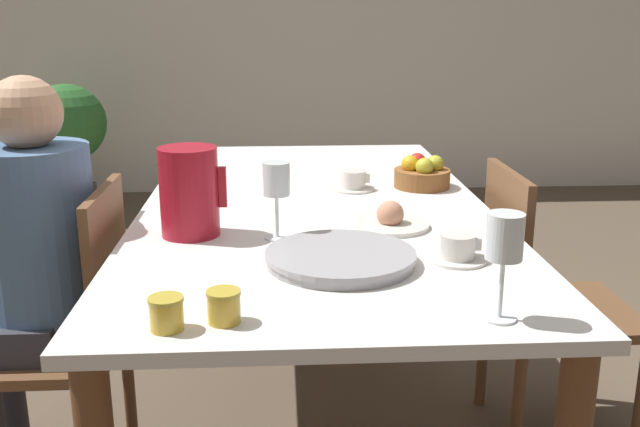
# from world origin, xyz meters

# --- Properties ---
(ground_plane) EXTENTS (20.00, 20.00, 0.00)m
(ground_plane) POSITION_xyz_m (0.00, 0.00, 0.00)
(ground_plane) COLOR brown
(wall_back) EXTENTS (10.00, 0.06, 2.60)m
(wall_back) POSITION_xyz_m (0.00, 3.29, 1.30)
(wall_back) COLOR silver
(wall_back) RESTS_ON ground_plane
(dining_table) EXTENTS (1.02, 1.92, 0.77)m
(dining_table) POSITION_xyz_m (0.00, 0.00, 0.67)
(dining_table) COLOR silver
(dining_table) RESTS_ON ground_plane
(chair_person_side) EXTENTS (0.42, 0.42, 0.87)m
(chair_person_side) POSITION_xyz_m (-0.70, -0.23, 0.47)
(chair_person_side) COLOR brown
(chair_person_side) RESTS_ON ground_plane
(chair_opposite) EXTENTS (0.42, 0.42, 0.87)m
(chair_opposite) POSITION_xyz_m (0.70, -0.07, 0.47)
(chair_opposite) COLOR brown
(chair_opposite) RESTS_ON ground_plane
(person_seated) EXTENTS (0.39, 0.41, 1.17)m
(person_seated) POSITION_xyz_m (-0.78, -0.21, 0.69)
(person_seated) COLOR #33333D
(person_seated) RESTS_ON ground_plane
(red_pitcher) EXTENTS (0.17, 0.15, 0.23)m
(red_pitcher) POSITION_xyz_m (-0.33, -0.29, 0.88)
(red_pitcher) COLOR #A31423
(red_pitcher) RESTS_ON dining_table
(wine_glass_water) EXTENTS (0.07, 0.07, 0.20)m
(wine_glass_water) POSITION_xyz_m (-0.11, -0.34, 0.91)
(wine_glass_water) COLOR white
(wine_glass_water) RESTS_ON dining_table
(wine_glass_juice) EXTENTS (0.07, 0.07, 0.21)m
(wine_glass_juice) POSITION_xyz_m (0.30, -0.86, 0.92)
(wine_glass_juice) COLOR white
(wine_glass_juice) RESTS_ON dining_table
(teacup_near_person) EXTENTS (0.14, 0.14, 0.06)m
(teacup_near_person) POSITION_xyz_m (0.30, -0.53, 0.79)
(teacup_near_person) COLOR silver
(teacup_near_person) RESTS_ON dining_table
(teacup_across) EXTENTS (0.14, 0.14, 0.06)m
(teacup_across) POSITION_xyz_m (0.13, 0.17, 0.79)
(teacup_across) COLOR silver
(teacup_across) RESTS_ON dining_table
(serving_tray) EXTENTS (0.35, 0.35, 0.03)m
(serving_tray) POSITION_xyz_m (0.03, -0.54, 0.78)
(serving_tray) COLOR #9E9EA3
(serving_tray) RESTS_ON dining_table
(bread_plate) EXTENTS (0.21, 0.21, 0.07)m
(bread_plate) POSITION_xyz_m (0.19, -0.25, 0.78)
(bread_plate) COLOR silver
(bread_plate) RESTS_ON dining_table
(jam_jar_amber) EXTENTS (0.06, 0.06, 0.06)m
(jam_jar_amber) POSITION_xyz_m (-0.31, -0.87, 0.80)
(jam_jar_amber) COLOR gold
(jam_jar_amber) RESTS_ON dining_table
(jam_jar_red) EXTENTS (0.06, 0.06, 0.06)m
(jam_jar_red) POSITION_xyz_m (-0.21, -0.84, 0.80)
(jam_jar_red) COLOR gold
(jam_jar_red) RESTS_ON dining_table
(fruit_bowl) EXTENTS (0.18, 0.18, 0.11)m
(fruit_bowl) POSITION_xyz_m (0.36, 0.19, 0.81)
(fruit_bowl) COLOR brown
(fruit_bowl) RESTS_ON dining_table
(potted_plant) EXTENTS (0.51, 0.51, 0.88)m
(potted_plant) POSITION_xyz_m (-1.49, 2.67, 0.56)
(potted_plant) COLOR #4C4742
(potted_plant) RESTS_ON ground_plane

